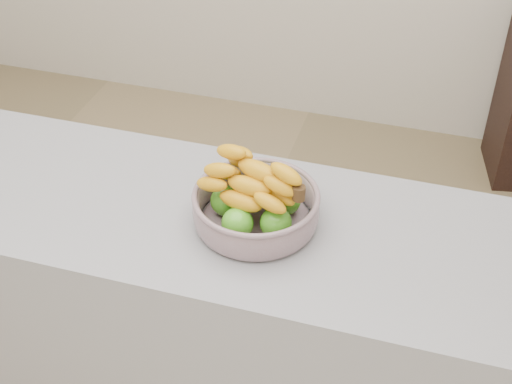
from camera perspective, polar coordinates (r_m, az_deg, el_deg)
counter at (r=2.25m, az=-7.33°, el=-9.77°), size 2.00×0.60×0.90m
fruit_bowl at (r=1.81m, az=-0.01°, el=-0.96°), size 0.33×0.33×0.19m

